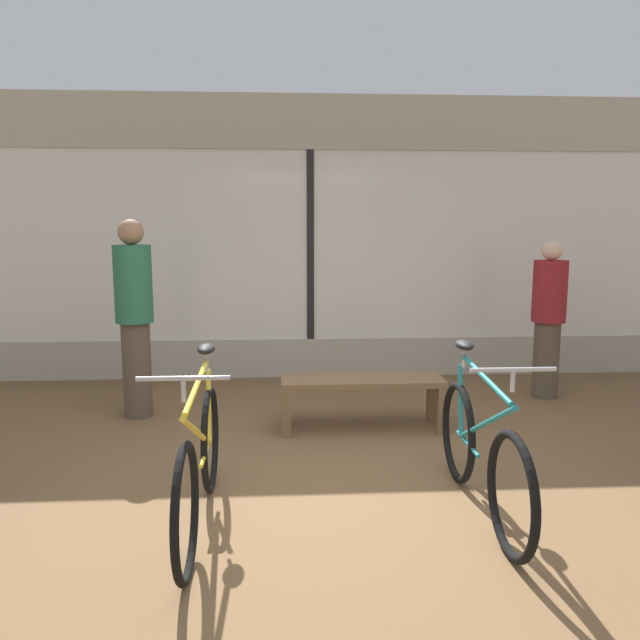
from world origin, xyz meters
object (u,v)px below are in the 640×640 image
Objects in this scene: bicycle_left at (200,462)px; customer_near_rack at (134,314)px; bicycle_right at (481,453)px; display_bench at (362,387)px; customer_by_window at (548,316)px.

customer_near_rack reaches higher than bicycle_left.
bicycle_left reaches higher than bicycle_right.
bicycle_left is 1.04× the size of bicycle_right.
bicycle_right is at bearing 2.48° from bicycle_left.
bicycle_right reaches higher than display_bench.
bicycle_right is 1.72m from display_bench.
customer_near_rack is (-2.04, 0.49, 0.59)m from display_bench.
customer_near_rack is (-2.56, 2.13, 0.58)m from bicycle_right.
display_bench is (1.18, 1.71, -0.02)m from bicycle_left.
display_bench is 0.77× the size of customer_near_rack.
customer_near_rack reaches higher than bicycle_right.
bicycle_left is 2.08m from display_bench.
bicycle_right is at bearing -120.57° from customer_by_window.
customer_near_rack is 4.08m from customer_by_window.
customer_by_window is at bearing 39.25° from bicycle_left.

